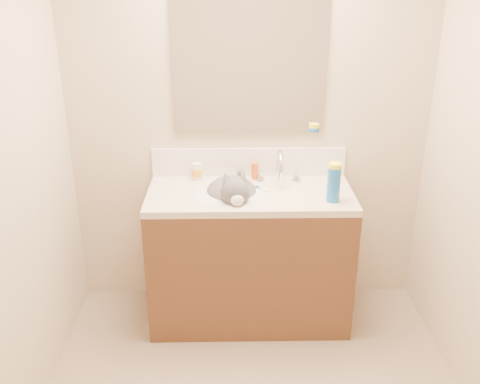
{
  "coord_description": "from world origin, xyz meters",
  "views": [
    {
      "loc": [
        -0.11,
        -1.89,
        2.08
      ],
      "look_at": [
        -0.06,
        0.92,
        0.88
      ],
      "focal_mm": 40.0,
      "sensor_mm": 36.0,
      "label": 1
    }
  ],
  "objects_px": {
    "basin": "(230,205)",
    "faucet": "(279,169)",
    "vanity_cabinet": "(250,259)",
    "pill_bottle": "(197,171)",
    "silver_jar": "(240,174)",
    "spray_can": "(334,184)",
    "cat": "(233,196)",
    "amber_bottle": "(255,171)"
  },
  "relations": [
    {
      "from": "spray_can",
      "to": "amber_bottle",
      "type": "bearing_deg",
      "value": 140.9
    },
    {
      "from": "pill_bottle",
      "to": "silver_jar",
      "type": "height_order",
      "value": "pill_bottle"
    },
    {
      "from": "cat",
      "to": "amber_bottle",
      "type": "height_order",
      "value": "cat"
    },
    {
      "from": "cat",
      "to": "faucet",
      "type": "bearing_deg",
      "value": 18.73
    },
    {
      "from": "silver_jar",
      "to": "spray_can",
      "type": "distance_m",
      "value": 0.62
    },
    {
      "from": "vanity_cabinet",
      "to": "cat",
      "type": "distance_m",
      "value": 0.44
    },
    {
      "from": "vanity_cabinet",
      "to": "pill_bottle",
      "type": "relative_size",
      "value": 11.32
    },
    {
      "from": "cat",
      "to": "silver_jar",
      "type": "relative_size",
      "value": 7.35
    },
    {
      "from": "faucet",
      "to": "basin",
      "type": "bearing_deg",
      "value": -150.88
    },
    {
      "from": "cat",
      "to": "spray_can",
      "type": "bearing_deg",
      "value": -21.43
    },
    {
      "from": "vanity_cabinet",
      "to": "basin",
      "type": "bearing_deg",
      "value": -165.96
    },
    {
      "from": "faucet",
      "to": "cat",
      "type": "relative_size",
      "value": 0.61
    },
    {
      "from": "faucet",
      "to": "amber_bottle",
      "type": "distance_m",
      "value": 0.16
    },
    {
      "from": "vanity_cabinet",
      "to": "faucet",
      "type": "relative_size",
      "value": 4.29
    },
    {
      "from": "faucet",
      "to": "silver_jar",
      "type": "height_order",
      "value": "faucet"
    },
    {
      "from": "basin",
      "to": "cat",
      "type": "relative_size",
      "value": 0.99
    },
    {
      "from": "faucet",
      "to": "amber_bottle",
      "type": "relative_size",
      "value": 2.62
    },
    {
      "from": "cat",
      "to": "amber_bottle",
      "type": "bearing_deg",
      "value": 48.18
    },
    {
      "from": "basin",
      "to": "pill_bottle",
      "type": "bearing_deg",
      "value": 130.85
    },
    {
      "from": "pill_bottle",
      "to": "cat",
      "type": "bearing_deg",
      "value": -43.52
    },
    {
      "from": "basin",
      "to": "silver_jar",
      "type": "bearing_deg",
      "value": 74.32
    },
    {
      "from": "silver_jar",
      "to": "pill_bottle",
      "type": "bearing_deg",
      "value": 179.7
    },
    {
      "from": "amber_bottle",
      "to": "spray_can",
      "type": "bearing_deg",
      "value": -39.1
    },
    {
      "from": "vanity_cabinet",
      "to": "basin",
      "type": "distance_m",
      "value": 0.4
    },
    {
      "from": "vanity_cabinet",
      "to": "silver_jar",
      "type": "xyz_separation_m",
      "value": [
        -0.06,
        0.2,
        0.48
      ]
    },
    {
      "from": "cat",
      "to": "spray_can",
      "type": "distance_m",
      "value": 0.59
    },
    {
      "from": "vanity_cabinet",
      "to": "basin",
      "type": "xyz_separation_m",
      "value": [
        -0.12,
        -0.03,
        0.38
      ]
    },
    {
      "from": "faucet",
      "to": "amber_bottle",
      "type": "height_order",
      "value": "faucet"
    },
    {
      "from": "spray_can",
      "to": "cat",
      "type": "bearing_deg",
      "value": 166.46
    },
    {
      "from": "silver_jar",
      "to": "spray_can",
      "type": "bearing_deg",
      "value": -33.56
    },
    {
      "from": "vanity_cabinet",
      "to": "cat",
      "type": "xyz_separation_m",
      "value": [
        -0.1,
        -0.0,
        0.43
      ]
    },
    {
      "from": "spray_can",
      "to": "basin",
      "type": "bearing_deg",
      "value": 169.24
    },
    {
      "from": "basin",
      "to": "faucet",
      "type": "height_order",
      "value": "faucet"
    },
    {
      "from": "pill_bottle",
      "to": "spray_can",
      "type": "relative_size",
      "value": 0.53
    },
    {
      "from": "vanity_cabinet",
      "to": "faucet",
      "type": "height_order",
      "value": "faucet"
    },
    {
      "from": "cat",
      "to": "silver_jar",
      "type": "height_order",
      "value": "cat"
    },
    {
      "from": "faucet",
      "to": "spray_can",
      "type": "xyz_separation_m",
      "value": [
        0.28,
        -0.28,
        0.01
      ]
    },
    {
      "from": "cat",
      "to": "spray_can",
      "type": "xyz_separation_m",
      "value": [
        0.56,
        -0.13,
        0.12
      ]
    },
    {
      "from": "amber_bottle",
      "to": "vanity_cabinet",
      "type": "bearing_deg",
      "value": -100.21
    },
    {
      "from": "silver_jar",
      "to": "amber_bottle",
      "type": "relative_size",
      "value": 0.58
    },
    {
      "from": "vanity_cabinet",
      "to": "cat",
      "type": "relative_size",
      "value": 2.63
    },
    {
      "from": "vanity_cabinet",
      "to": "amber_bottle",
      "type": "bearing_deg",
      "value": 79.79
    }
  ]
}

